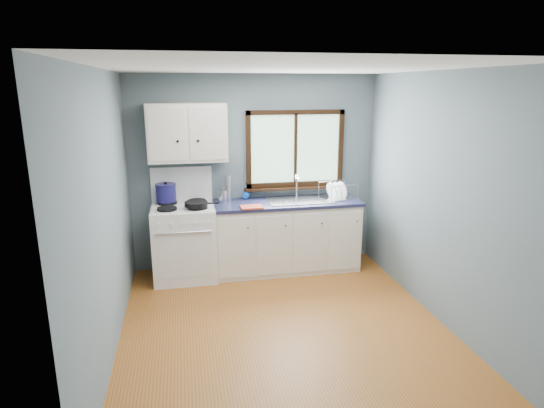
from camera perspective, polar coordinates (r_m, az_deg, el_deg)
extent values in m
cube|color=#9D5921|center=(4.72, 1.57, -15.36)|extent=(3.20, 3.60, 0.02)
cube|color=white|center=(4.09, 1.83, 16.87)|extent=(3.20, 3.60, 0.02)
cube|color=slate|center=(5.97, -2.16, 4.00)|extent=(3.20, 0.02, 2.50)
cube|color=slate|center=(2.60, 10.69, -10.60)|extent=(3.20, 0.02, 2.50)
cube|color=slate|center=(4.19, -20.30, -1.50)|extent=(0.02, 3.60, 2.50)
cube|color=slate|center=(4.84, 20.60, 0.56)|extent=(0.02, 3.60, 2.50)
cube|color=white|center=(5.77, -10.93, -4.77)|extent=(0.76, 0.65, 0.92)
cube|color=white|center=(5.88, -11.28, 2.47)|extent=(0.76, 0.05, 0.44)
cube|color=silver|center=(5.63, -11.16, -0.31)|extent=(0.72, 0.59, 0.01)
cylinder|color=black|center=(5.49, -13.04, -0.59)|extent=(0.23, 0.23, 0.03)
cylinder|color=black|center=(5.49, -9.28, -0.41)|extent=(0.23, 0.23, 0.03)
cylinder|color=black|center=(5.78, -12.96, 0.18)|extent=(0.23, 0.23, 0.03)
cylinder|color=black|center=(5.78, -9.39, 0.35)|extent=(0.23, 0.23, 0.03)
cylinder|color=silver|center=(5.37, -11.02, -3.56)|extent=(0.66, 0.02, 0.02)
cube|color=silver|center=(5.49, -10.87, -6.47)|extent=(0.66, 0.01, 0.55)
cube|color=white|center=(5.94, 1.79, -4.15)|extent=(1.85, 0.60, 0.88)
cube|color=black|center=(6.10, 1.72, -7.65)|extent=(1.85, 0.54, 0.08)
cube|color=#171935|center=(5.81, 1.83, 0.15)|extent=(1.89, 0.64, 0.04)
cube|color=silver|center=(5.84, 3.55, 0.46)|extent=(0.84, 0.46, 0.01)
cube|color=silver|center=(5.81, 1.63, -0.33)|extent=(0.36, 0.40, 0.14)
cube|color=silver|center=(5.91, 5.42, -0.14)|extent=(0.36, 0.40, 0.14)
cylinder|color=silver|center=(6.00, 3.09, 2.18)|extent=(0.02, 0.02, 0.28)
cylinder|color=silver|center=(5.91, 3.27, 3.27)|extent=(0.02, 0.16, 0.02)
sphere|color=silver|center=(5.97, 3.11, 3.50)|extent=(0.04, 0.04, 0.04)
cube|color=#9EC6A8|center=(6.01, 2.92, 6.95)|extent=(1.22, 0.01, 0.92)
cube|color=black|center=(5.95, 3.03, 11.42)|extent=(1.30, 0.05, 0.06)
cube|color=black|center=(6.07, 2.91, 2.53)|extent=(1.30, 0.05, 0.06)
cube|color=black|center=(5.87, -2.96, 6.77)|extent=(0.06, 0.05, 1.00)
cube|color=black|center=(6.17, 8.60, 7.01)|extent=(0.06, 0.05, 1.00)
cube|color=black|center=(5.99, 2.97, 6.93)|extent=(0.03, 0.05, 0.92)
cube|color=black|center=(6.05, 2.97, 2.01)|extent=(1.36, 0.10, 0.03)
cube|color=white|center=(5.64, -10.58, 8.79)|extent=(0.95, 0.32, 0.70)
cube|color=white|center=(5.48, -13.06, 8.50)|extent=(0.44, 0.01, 0.62)
cube|color=white|center=(5.49, -8.05, 8.73)|extent=(0.44, 0.01, 0.62)
sphere|color=black|center=(5.47, -11.75, 7.71)|extent=(0.03, 0.03, 0.03)
sphere|color=black|center=(5.48, -9.27, 7.83)|extent=(0.03, 0.03, 0.03)
cylinder|color=black|center=(5.48, -9.50, 0.01)|extent=(0.27, 0.27, 0.05)
cube|color=black|center=(5.48, -7.45, 0.11)|extent=(0.15, 0.03, 0.02)
cylinder|color=#19164E|center=(5.77, -13.16, 1.34)|extent=(0.27, 0.27, 0.21)
cylinder|color=#19164E|center=(5.74, -13.22, 2.39)|extent=(0.28, 0.28, 0.01)
sphere|color=black|center=(5.74, -13.23, 2.58)|extent=(0.04, 0.04, 0.04)
cylinder|color=silver|center=(5.81, -6.16, 1.02)|extent=(0.14, 0.14, 0.14)
cylinder|color=silver|center=(5.79, -6.05, 2.48)|extent=(0.01, 0.01, 0.21)
cylinder|color=silver|center=(5.78, -6.43, 2.64)|extent=(0.01, 0.01, 0.25)
cylinder|color=silver|center=(5.76, -6.14, 2.32)|extent=(0.01, 0.01, 0.19)
cylinder|color=silver|center=(5.80, -5.57, 1.97)|extent=(0.09, 0.09, 0.33)
imported|color=blue|center=(5.87, -3.40, 1.73)|extent=(0.12, 0.12, 0.25)
cube|color=#C24A2E|center=(5.49, -2.59, -0.38)|extent=(0.27, 0.20, 0.02)
cube|color=silver|center=(6.01, 8.25, 0.79)|extent=(0.49, 0.42, 0.02)
cylinder|color=silver|center=(5.76, 7.44, 1.16)|extent=(0.01, 0.01, 0.20)
cylinder|color=silver|center=(5.98, 10.70, 1.54)|extent=(0.01, 0.01, 0.20)
cylinder|color=silver|center=(6.01, 5.87, 1.77)|extent=(0.01, 0.01, 0.20)
cylinder|color=silver|center=(6.23, 9.05, 2.11)|extent=(0.01, 0.01, 0.20)
cylinder|color=silver|center=(5.85, 9.14, 2.32)|extent=(0.39, 0.11, 0.01)
cylinder|color=silver|center=(6.09, 7.52, 2.87)|extent=(0.39, 0.11, 0.01)
cylinder|color=white|center=(5.93, 7.47, 1.66)|extent=(0.11, 0.23, 0.22)
cylinder|color=white|center=(5.98, 8.12, 1.73)|extent=(0.11, 0.23, 0.22)
cylinder|color=white|center=(6.02, 8.76, 1.80)|extent=(0.11, 0.23, 0.22)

